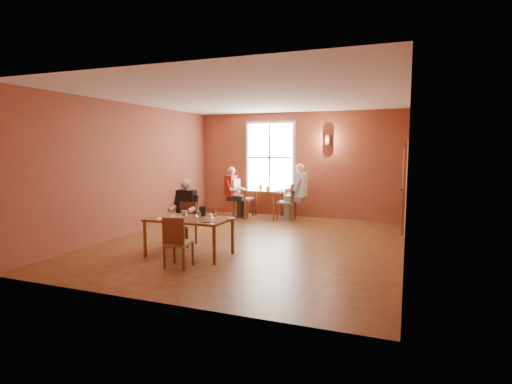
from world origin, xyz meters
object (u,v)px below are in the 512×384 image
(main_table, at_px, (189,237))
(second_table, at_px, (264,204))
(diner_main, at_px, (183,214))
(diner_white, at_px, (288,193))
(chair_diner_maroon, at_px, (243,198))
(chair_diner_main, at_px, (184,224))
(chair_empty, at_px, (179,242))
(diner_maroon, at_px, (242,193))
(chair_diner_white, at_px, (286,201))

(main_table, relative_size, second_table, 1.62)
(diner_main, distance_m, diner_white, 3.79)
(chair_diner_maroon, bearing_deg, diner_white, 90.00)
(chair_diner_main, height_order, chair_diner_maroon, chair_diner_maroon)
(chair_empty, xyz_separation_m, chair_diner_maroon, (-0.89, 4.94, 0.10))
(second_table, relative_size, chair_diner_maroon, 0.86)
(diner_white, bearing_deg, main_table, 171.31)
(chair_empty, height_order, second_table, chair_empty)
(second_table, distance_m, chair_diner_maroon, 0.66)
(chair_empty, bearing_deg, main_table, 101.44)
(diner_main, height_order, chair_diner_maroon, diner_main)
(main_table, relative_size, diner_white, 1.00)
(chair_diner_main, distance_m, diner_maroon, 3.60)
(diner_maroon, bearing_deg, diner_main, 3.37)
(chair_empty, xyz_separation_m, second_table, (-0.24, 4.94, -0.03))
(chair_diner_main, bearing_deg, diner_main, 90.00)
(chair_empty, bearing_deg, diner_maroon, 95.71)
(chair_empty, distance_m, second_table, 4.94)
(second_table, bearing_deg, diner_main, -97.37)
(main_table, distance_m, chair_diner_white, 4.28)
(main_table, distance_m, chair_diner_maroon, 4.29)
(second_table, relative_size, diner_white, 0.61)
(chair_diner_main, xyz_separation_m, chair_diner_maroon, (-0.18, 3.58, 0.10))
(chair_diner_main, relative_size, chair_diner_maroon, 0.81)
(main_table, relative_size, diner_main, 1.16)
(chair_empty, bearing_deg, chair_diner_maroon, 95.37)
(chair_diner_maroon, height_order, diner_maroon, diner_maroon)
(diner_main, height_order, diner_white, diner_white)
(chair_diner_main, height_order, chair_diner_white, chair_diner_white)
(main_table, distance_m, second_table, 4.24)
(chair_empty, relative_size, chair_diner_maroon, 0.81)
(diner_main, height_order, chair_diner_white, diner_main)
(chair_diner_main, xyz_separation_m, second_table, (0.47, 3.58, -0.03))
(chair_empty, height_order, diner_white, diner_white)
(main_table, bearing_deg, chair_diner_maroon, 99.16)
(diner_main, relative_size, chair_diner_maroon, 1.19)
(diner_maroon, bearing_deg, diner_white, 90.00)
(second_table, height_order, diner_maroon, diner_maroon)
(diner_main, bearing_deg, diner_maroon, -86.63)
(second_table, height_order, chair_diner_white, chair_diner_white)
(chair_empty, relative_size, diner_maroon, 0.63)
(diner_white, bearing_deg, chair_diner_main, 162.25)
(diner_main, distance_m, chair_diner_white, 3.79)
(main_table, height_order, diner_white, diner_white)
(chair_empty, distance_m, chair_diner_white, 4.95)
(chair_empty, relative_size, second_table, 0.94)
(chair_diner_maroon, bearing_deg, second_table, 90.00)
(chair_diner_main, distance_m, chair_diner_maroon, 3.59)
(chair_diner_main, bearing_deg, diner_maroon, -86.61)
(chair_empty, xyz_separation_m, diner_maroon, (-0.92, 4.94, 0.26))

